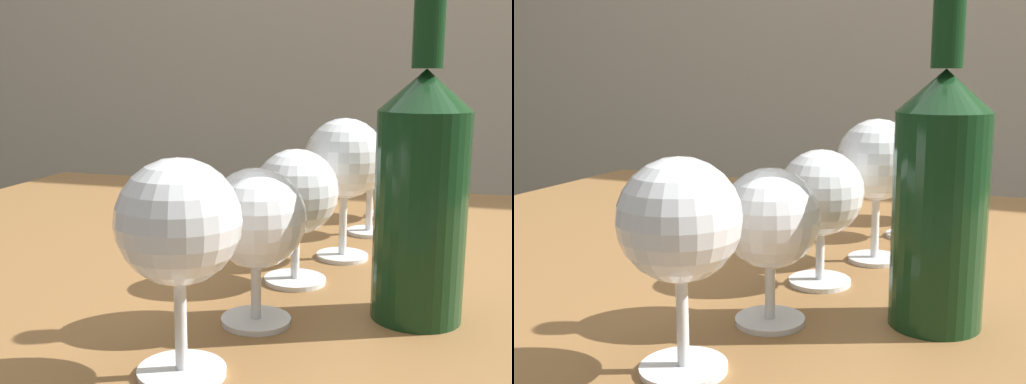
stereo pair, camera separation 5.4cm
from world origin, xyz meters
TOP-DOWN VIEW (x-y plane):
  - dining_table at (0.00, 0.00)m, footprint 1.30×0.91m
  - wine_glass_cabernet at (-0.04, -0.33)m, footprint 0.09×0.09m
  - wine_glass_rose at (-0.01, -0.22)m, footprint 0.09×0.09m
  - wine_glass_port at (-0.01, -0.11)m, footprint 0.09×0.09m
  - wine_glass_merlot at (0.03, -0.01)m, footprint 0.09×0.09m
  - wine_glass_pinot at (0.04, 0.12)m, footprint 0.07×0.07m
  - wine_glass_white at (0.06, 0.23)m, footprint 0.08×0.08m
  - wine_bottle at (0.12, -0.17)m, footprint 0.08×0.08m

SIDE VIEW (x-z plane):
  - dining_table at x=0.00m, z-range 0.27..1.00m
  - wine_glass_rose at x=-0.01m, z-range 0.74..0.88m
  - wine_glass_white at x=0.06m, z-range 0.74..0.88m
  - wine_glass_port at x=-0.01m, z-range 0.74..0.88m
  - wine_glass_pinot at x=0.04m, z-range 0.75..0.88m
  - wine_glass_cabernet at x=-0.04m, z-range 0.75..0.91m
  - wine_glass_merlot at x=0.03m, z-range 0.75..0.92m
  - wine_bottle at x=0.12m, z-range 0.69..0.99m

